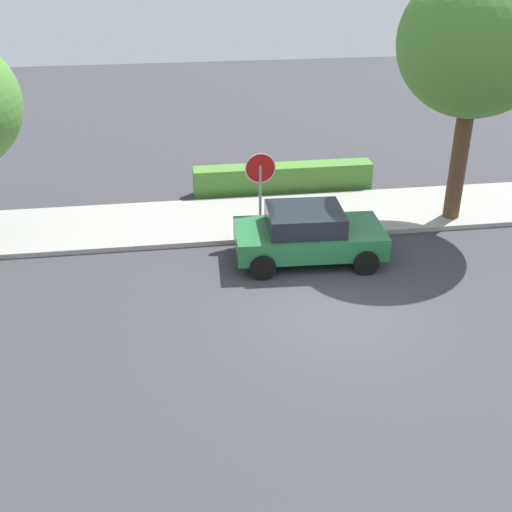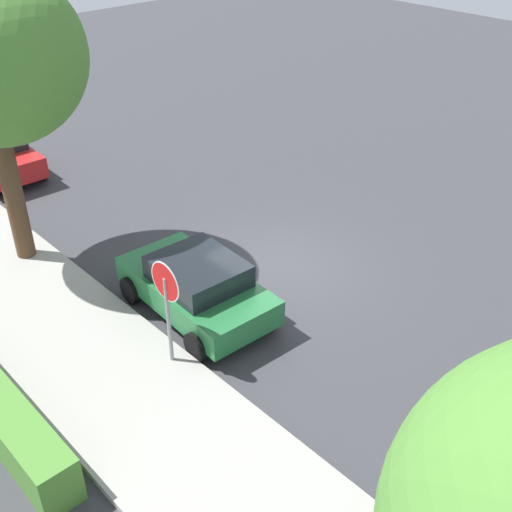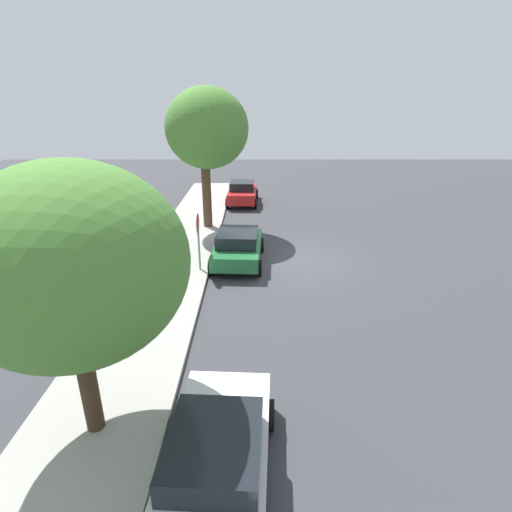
{
  "view_description": "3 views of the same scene",
  "coord_description": "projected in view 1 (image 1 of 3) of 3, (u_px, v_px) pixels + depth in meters",
  "views": [
    {
      "loc": [
        -3.6,
        -12.04,
        7.83
      ],
      "look_at": [
        -1.7,
        0.89,
        1.04
      ],
      "focal_mm": 45.0,
      "sensor_mm": 36.0,
      "label": 1
    },
    {
      "loc": [
        -9.48,
        9.45,
        8.82
      ],
      "look_at": [
        -0.15,
        0.77,
        0.77
      ],
      "focal_mm": 45.0,
      "sensor_mm": 36.0,
      "label": 2
    },
    {
      "loc": [
        -15.75,
        1.76,
        6.54
      ],
      "look_at": [
        -1.74,
        1.76,
        0.94
      ],
      "focal_mm": 28.0,
      "sensor_mm": 36.0,
      "label": 3
    }
  ],
  "objects": [
    {
      "name": "ground_plane",
      "position": [
        335.0,
        309.0,
        14.65
      ],
      "size": [
        60.0,
        60.0,
        0.0
      ],
      "primitive_type": "plane",
      "color": "#38383D"
    },
    {
      "name": "sidewalk_curb",
      "position": [
        292.0,
        216.0,
        19.14
      ],
      "size": [
        32.0,
        3.04,
        0.14
      ],
      "primitive_type": "cube",
      "color": "#9E9B93",
      "rests_on": "ground_plane"
    },
    {
      "name": "stop_sign",
      "position": [
        260.0,
        180.0,
        17.22
      ],
      "size": [
        0.83,
        0.08,
        2.45
      ],
      "color": "gray",
      "rests_on": "ground_plane"
    },
    {
      "name": "parked_car_green",
      "position": [
        308.0,
        234.0,
        16.51
      ],
      "size": [
        3.89,
        2.24,
        1.41
      ],
      "color": "#236B38",
      "rests_on": "ground_plane"
    },
    {
      "name": "front_yard_hedge",
      "position": [
        283.0,
        179.0,
        20.83
      ],
      "size": [
        5.81,
        0.71,
        0.92
      ],
      "color": "#4C8433",
      "rests_on": "ground_plane"
    },
    {
      "name": "street_tree_mid_block",
      "position": [
        476.0,
        43.0,
        16.52
      ],
      "size": [
        4.05,
        4.05,
        7.08
      ],
      "color": "#513823",
      "rests_on": "ground_plane"
    }
  ]
}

